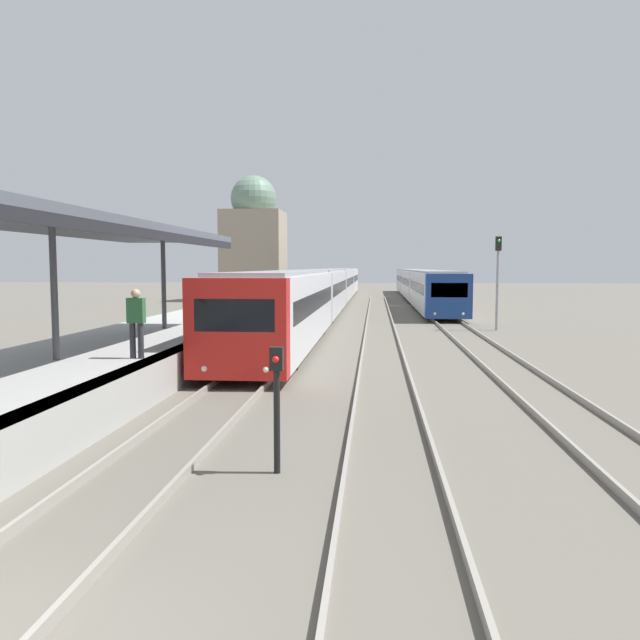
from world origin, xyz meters
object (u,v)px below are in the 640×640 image
at_px(signal_mast_far, 498,271).
at_px(train_far, 419,283).
at_px(signal_post_near, 277,396).
at_px(person_on_platform, 136,319).
at_px(train_near, 329,286).

bearing_deg(signal_mast_far, train_far, 94.11).
xyz_separation_m(train_far, signal_post_near, (-5.60, -49.63, -0.41)).
bearing_deg(signal_mast_far, signal_post_near, -108.64).
xyz_separation_m(person_on_platform, train_far, (9.79, 44.55, -0.30)).
relative_size(train_far, signal_mast_far, 10.21).
relative_size(train_near, train_far, 1.36).
bearing_deg(train_far, signal_post_near, -96.44).
bearing_deg(person_on_platform, train_far, 77.61).
bearing_deg(signal_post_near, signal_mast_far, 71.36).
relative_size(train_near, signal_post_near, 33.16).
relative_size(train_far, signal_post_near, 24.33).
xyz_separation_m(person_on_platform, train_near, (2.13, 33.59, -0.25)).
bearing_deg(train_far, train_near, -124.96).
xyz_separation_m(train_near, train_far, (7.66, 10.96, -0.05)).
bearing_deg(person_on_platform, signal_post_near, -50.53).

